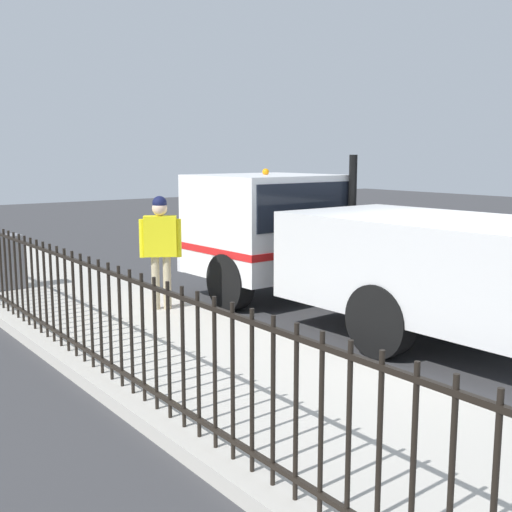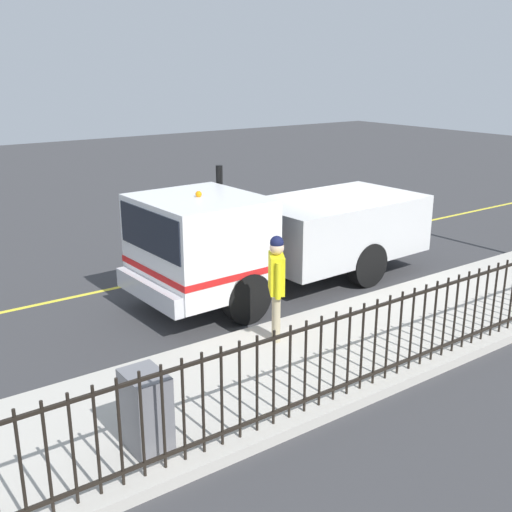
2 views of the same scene
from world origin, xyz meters
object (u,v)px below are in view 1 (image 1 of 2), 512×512
at_px(utility_cabinet, 4,262).
at_px(traffic_cone, 424,281).
at_px(worker_standing, 160,240).
at_px(work_truck, 334,240).

height_order(utility_cabinet, traffic_cone, utility_cabinet).
height_order(worker_standing, traffic_cone, worker_standing).
xyz_separation_m(worker_standing, traffic_cone, (-4.35, 1.71, -0.89)).
bearing_deg(work_truck, traffic_cone, -6.35).
distance_m(worker_standing, traffic_cone, 4.76).
height_order(work_truck, traffic_cone, work_truck).
bearing_deg(utility_cabinet, traffic_cone, 140.70).
xyz_separation_m(work_truck, traffic_cone, (-2.10, 0.16, -0.89)).
bearing_deg(worker_standing, work_truck, -2.57).
height_order(work_truck, utility_cabinet, work_truck).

